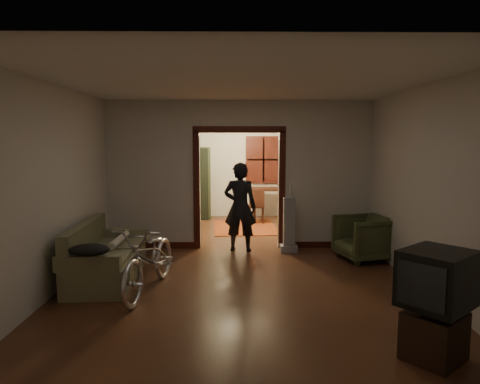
{
  "coord_description": "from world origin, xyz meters",
  "views": [
    {
      "loc": [
        -0.1,
        -7.36,
        2.03
      ],
      "look_at": [
        0.0,
        -0.3,
        1.2
      ],
      "focal_mm": 32.0,
      "sensor_mm": 36.0,
      "label": 1
    }
  ],
  "objects_px": {
    "bicycle": "(150,258)",
    "armchair": "(364,238)",
    "sofa": "(107,252)",
    "desk": "(274,204)",
    "person": "(240,207)",
    "locker": "(192,183)"
  },
  "relations": [
    {
      "from": "bicycle",
      "to": "armchair",
      "type": "distance_m",
      "value": 3.7
    },
    {
      "from": "sofa",
      "to": "desk",
      "type": "xyz_separation_m",
      "value": [
        2.9,
        4.88,
        -0.01
      ]
    },
    {
      "from": "person",
      "to": "locker",
      "type": "distance_m",
      "value": 3.64
    },
    {
      "from": "sofa",
      "to": "locker",
      "type": "xyz_separation_m",
      "value": [
        0.75,
        5.08,
        0.52
      ]
    },
    {
      "from": "locker",
      "to": "person",
      "type": "bearing_deg",
      "value": -79.07
    },
    {
      "from": "sofa",
      "to": "desk",
      "type": "bearing_deg",
      "value": 56.52
    },
    {
      "from": "desk",
      "to": "locker",
      "type": "bearing_deg",
      "value": 172.03
    },
    {
      "from": "person",
      "to": "bicycle",
      "type": "bearing_deg",
      "value": 69.74
    },
    {
      "from": "locker",
      "to": "desk",
      "type": "bearing_deg",
      "value": -14.23
    },
    {
      "from": "armchair",
      "to": "person",
      "type": "xyz_separation_m",
      "value": [
        -2.12,
        0.65,
        0.44
      ]
    },
    {
      "from": "person",
      "to": "armchair",
      "type": "bearing_deg",
      "value": 172.46
    },
    {
      "from": "armchair",
      "to": "person",
      "type": "relative_size",
      "value": 0.51
    },
    {
      "from": "desk",
      "to": "person",
      "type": "bearing_deg",
      "value": -108.5
    },
    {
      "from": "bicycle",
      "to": "desk",
      "type": "distance_m",
      "value": 5.83
    },
    {
      "from": "sofa",
      "to": "person",
      "type": "bearing_deg",
      "value": 37.16
    },
    {
      "from": "desk",
      "to": "armchair",
      "type": "bearing_deg",
      "value": -75.29
    },
    {
      "from": "person",
      "to": "locker",
      "type": "bearing_deg",
      "value": -60.85
    },
    {
      "from": "desk",
      "to": "sofa",
      "type": "bearing_deg",
      "value": -123.3
    },
    {
      "from": "bicycle",
      "to": "person",
      "type": "xyz_separation_m",
      "value": [
        1.25,
        2.18,
        0.36
      ]
    },
    {
      "from": "person",
      "to": "desk",
      "type": "relative_size",
      "value": 1.49
    },
    {
      "from": "bicycle",
      "to": "desk",
      "type": "height_order",
      "value": "bicycle"
    },
    {
      "from": "sofa",
      "to": "bicycle",
      "type": "relative_size",
      "value": 1.03
    }
  ]
}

